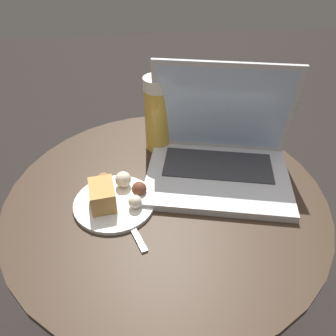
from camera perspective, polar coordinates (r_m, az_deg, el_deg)
ground_plane at (r=1.16m, az=-0.25°, el=-23.19°), size 6.00×6.00×0.00m
table at (r=0.84m, az=-0.32°, el=-10.51°), size 0.72×0.72×0.51m
laptop at (r=0.79m, az=8.87°, el=2.45°), size 0.38×0.31×0.25m
beer_glass at (r=0.85m, az=-1.68°, el=9.35°), size 0.07×0.07×0.20m
snack_plate at (r=0.73m, az=-9.50°, el=-4.89°), size 0.18×0.18×0.06m
fork at (r=0.71m, az=-7.62°, el=-7.71°), size 0.08×0.19×0.00m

